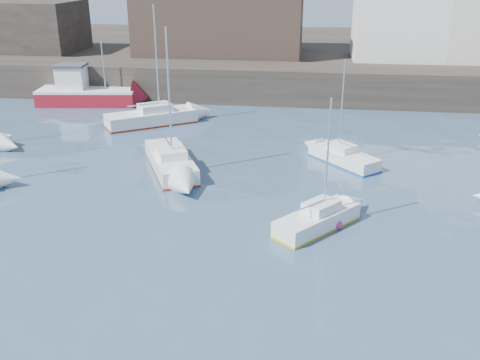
# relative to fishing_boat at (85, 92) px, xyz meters

# --- Properties ---
(quay_wall) EXTENTS (90.00, 5.00, 3.00)m
(quay_wall) POSITION_rel_fishing_boat_xyz_m (16.12, 3.53, 0.44)
(quay_wall) COLOR #28231E
(quay_wall) RESTS_ON ground
(land_strip) EXTENTS (90.00, 32.00, 2.80)m
(land_strip) POSITION_rel_fishing_boat_xyz_m (16.12, 21.53, 0.34)
(land_strip) COLOR #28231E
(land_strip) RESTS_ON ground
(bldg_east_d) EXTENTS (11.14, 11.14, 8.95)m
(bldg_east_d) POSITION_rel_fishing_boat_xyz_m (27.12, 10.03, 6.30)
(bldg_east_d) COLOR white
(bldg_east_d) RESTS_ON land_strip
(warehouse) EXTENTS (16.40, 10.40, 7.60)m
(warehouse) POSITION_rel_fishing_boat_xyz_m (10.12, 11.53, 5.55)
(warehouse) COLOR #3D2D26
(warehouse) RESTS_ON land_strip
(bldg_west) EXTENTS (14.00, 8.00, 5.00)m
(bldg_west) POSITION_rel_fishing_boat_xyz_m (-11.88, 10.53, 4.24)
(bldg_west) COLOR #353028
(bldg_west) RESTS_ON land_strip
(fishing_boat) EXTENTS (8.62, 4.12, 5.50)m
(fishing_boat) POSITION_rel_fishing_boat_xyz_m (0.00, 0.00, 0.00)
(fishing_boat) COLOR maroon
(fishing_boat) RESTS_ON ground
(sailboat_b) EXTENTS (4.59, 6.66, 8.24)m
(sailboat_b) POSITION_rel_fishing_boat_xyz_m (11.37, -14.69, -0.53)
(sailboat_b) COLOR white
(sailboat_b) RESTS_ON ground
(sailboat_c) EXTENTS (4.08, 4.42, 6.02)m
(sailboat_c) POSITION_rel_fishing_boat_xyz_m (19.92, -21.16, -0.60)
(sailboat_c) COLOR white
(sailboat_c) RESTS_ON ground
(sailboat_f) EXTENTS (4.32, 4.60, 6.23)m
(sailboat_f) POSITION_rel_fishing_boat_xyz_m (21.48, -12.28, -0.63)
(sailboat_f) COLOR white
(sailboat_f) RESTS_ON ground
(sailboat_h) EXTENTS (6.79, 5.60, 8.69)m
(sailboat_h) POSITION_rel_fishing_boat_xyz_m (7.57, -5.57, -0.50)
(sailboat_h) COLOR white
(sailboat_h) RESTS_ON ground
(buoy_mid) EXTENTS (0.45, 0.45, 0.45)m
(buoy_mid) POSITION_rel_fishing_boat_xyz_m (20.84, -21.09, -1.06)
(buoy_mid) COLOR #D5317B
(buoy_mid) RESTS_ON ground
(buoy_far) EXTENTS (0.34, 0.34, 0.34)m
(buoy_far) POSITION_rel_fishing_boat_xyz_m (10.83, -11.92, -1.06)
(buoy_far) COLOR #D5317B
(buoy_far) RESTS_ON ground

